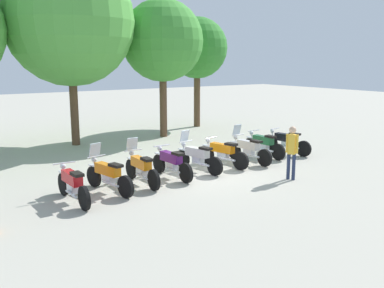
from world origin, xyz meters
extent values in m
plane|color=#ADA899|center=(0.00, 0.00, 0.00)|extent=(80.00, 80.00, 0.00)
cylinder|color=black|center=(-4.64, 0.07, 0.32)|extent=(0.12, 0.64, 0.64)
cylinder|color=black|center=(-4.58, -1.47, 0.32)|extent=(0.12, 0.64, 0.64)
cube|color=silver|center=(-4.64, 0.07, 0.66)|extent=(0.13, 0.36, 0.04)
cube|color=red|center=(-4.62, -0.65, 0.67)|extent=(0.30, 0.96, 0.30)
cube|color=silver|center=(-4.61, -0.70, 0.40)|extent=(0.24, 0.41, 0.24)
cube|color=black|center=(-4.60, -1.05, 0.86)|extent=(0.26, 0.45, 0.08)
cylinder|color=silver|center=(-4.64, -0.02, 0.64)|extent=(0.06, 0.23, 0.64)
cylinder|color=silver|center=(-4.64, -0.11, 0.97)|extent=(0.62, 0.06, 0.04)
sphere|color=silver|center=(-4.64, 0.02, 0.85)|extent=(0.17, 0.17, 0.16)
cylinder|color=silver|center=(-4.76, -1.01, 0.34)|extent=(0.10, 0.70, 0.07)
cylinder|color=black|center=(-3.63, 0.37, 0.32)|extent=(0.24, 0.65, 0.64)
cylinder|color=black|center=(-3.29, -1.14, 0.32)|extent=(0.24, 0.65, 0.64)
cube|color=silver|center=(-3.63, 0.37, 0.66)|extent=(0.20, 0.38, 0.04)
cube|color=orange|center=(-3.47, -0.34, 0.67)|extent=(0.46, 0.98, 0.30)
cube|color=silver|center=(-3.46, -0.39, 0.40)|extent=(0.30, 0.44, 0.24)
cube|color=black|center=(-3.38, -0.73, 0.86)|extent=(0.33, 0.48, 0.08)
cylinder|color=silver|center=(-3.61, 0.28, 0.64)|extent=(0.10, 0.23, 0.64)
cylinder|color=silver|center=(-3.59, 0.19, 0.97)|extent=(0.61, 0.17, 0.04)
sphere|color=silver|center=(-3.62, 0.32, 0.85)|extent=(0.19, 0.19, 0.16)
cylinder|color=silver|center=(-3.55, -0.71, 0.34)|extent=(0.22, 0.70, 0.07)
cube|color=silver|center=(-3.60, 0.25, 1.17)|extent=(0.38, 0.21, 0.39)
cylinder|color=black|center=(-2.30, 0.58, 0.32)|extent=(0.11, 0.64, 0.64)
cylinder|color=black|center=(-2.31, -0.97, 0.32)|extent=(0.11, 0.64, 0.64)
cube|color=silver|center=(-2.30, 0.58, 0.66)|extent=(0.12, 0.36, 0.04)
cube|color=orange|center=(-2.31, -0.15, 0.67)|extent=(0.27, 0.95, 0.30)
cube|color=silver|center=(-2.31, -0.20, 0.40)|extent=(0.22, 0.40, 0.24)
cube|color=black|center=(-2.31, -0.55, 0.86)|extent=(0.24, 0.44, 0.08)
cylinder|color=silver|center=(-2.30, 0.49, 0.64)|extent=(0.05, 0.23, 0.64)
cylinder|color=silver|center=(-2.30, 0.40, 0.97)|extent=(0.62, 0.04, 0.04)
sphere|color=silver|center=(-2.30, 0.53, 0.85)|extent=(0.16, 0.16, 0.16)
cylinder|color=silver|center=(-2.47, -0.50, 0.34)|extent=(0.08, 0.70, 0.07)
cube|color=silver|center=(-2.30, 0.46, 1.17)|extent=(0.36, 0.14, 0.39)
cylinder|color=black|center=(-1.20, 0.71, 0.32)|extent=(0.13, 0.64, 0.64)
cylinder|color=black|center=(-1.11, -0.84, 0.32)|extent=(0.13, 0.64, 0.64)
cube|color=silver|center=(-1.20, 0.71, 0.66)|extent=(0.14, 0.37, 0.04)
cube|color=#59196B|center=(-1.16, -0.01, 0.67)|extent=(0.31, 0.96, 0.30)
cube|color=silver|center=(-1.15, -0.06, 0.40)|extent=(0.24, 0.41, 0.24)
cube|color=black|center=(-1.13, -0.41, 0.86)|extent=(0.26, 0.45, 0.08)
cylinder|color=silver|center=(-1.19, 0.62, 0.64)|extent=(0.06, 0.23, 0.64)
cylinder|color=silver|center=(-1.19, 0.53, 0.97)|extent=(0.62, 0.07, 0.04)
sphere|color=silver|center=(-1.19, 0.66, 0.85)|extent=(0.17, 0.17, 0.16)
cylinder|color=silver|center=(-1.30, -0.37, 0.34)|extent=(0.11, 0.70, 0.07)
cylinder|color=black|center=(-0.15, 0.88, 0.32)|extent=(0.22, 0.65, 0.64)
cylinder|color=black|center=(0.15, -0.64, 0.32)|extent=(0.22, 0.65, 0.64)
cube|color=silver|center=(-0.15, 0.88, 0.66)|extent=(0.19, 0.38, 0.04)
cube|color=silver|center=(-0.01, 0.17, 0.67)|extent=(0.44, 0.98, 0.30)
cube|color=silver|center=(0.00, 0.12, 0.40)|extent=(0.29, 0.44, 0.24)
cube|color=black|center=(0.07, -0.22, 0.86)|extent=(0.32, 0.48, 0.08)
cylinder|color=silver|center=(-0.13, 0.79, 0.64)|extent=(0.09, 0.23, 0.64)
cylinder|color=silver|center=(-0.12, 0.70, 0.97)|extent=(0.62, 0.16, 0.04)
sphere|color=silver|center=(-0.14, 0.83, 0.85)|extent=(0.19, 0.19, 0.16)
cylinder|color=silver|center=(-0.10, -0.20, 0.34)|extent=(0.21, 0.70, 0.07)
cube|color=silver|center=(-0.13, 0.76, 1.17)|extent=(0.38, 0.20, 0.39)
cylinder|color=black|center=(0.97, 0.97, 0.32)|extent=(0.25, 0.65, 0.64)
cylinder|color=black|center=(1.34, -0.54, 0.32)|extent=(0.25, 0.65, 0.64)
cube|color=silver|center=(0.97, 0.97, 0.66)|extent=(0.20, 0.38, 0.04)
cube|color=orange|center=(1.14, 0.26, 0.67)|extent=(0.48, 0.98, 0.30)
cube|color=silver|center=(1.15, 0.22, 0.40)|extent=(0.31, 0.44, 0.24)
cube|color=black|center=(1.24, -0.12, 0.86)|extent=(0.34, 0.48, 0.08)
cylinder|color=silver|center=(0.99, 0.88, 0.64)|extent=(0.10, 0.23, 0.64)
cylinder|color=silver|center=(1.01, 0.79, 0.97)|extent=(0.61, 0.18, 0.04)
sphere|color=silver|center=(0.98, 0.92, 0.85)|extent=(0.19, 0.19, 0.16)
cylinder|color=silver|center=(1.07, -0.11, 0.34)|extent=(0.23, 0.70, 0.07)
cylinder|color=black|center=(2.24, 0.92, 0.32)|extent=(0.16, 0.65, 0.64)
cylinder|color=black|center=(2.37, -0.63, 0.32)|extent=(0.16, 0.65, 0.64)
cube|color=silver|center=(2.24, 0.92, 0.66)|extent=(0.15, 0.37, 0.04)
cube|color=silver|center=(2.30, 0.19, 0.67)|extent=(0.34, 0.97, 0.30)
cube|color=silver|center=(2.31, 0.14, 0.40)|extent=(0.25, 0.42, 0.24)
cube|color=black|center=(2.34, -0.20, 0.86)|extent=(0.28, 0.46, 0.08)
cylinder|color=silver|center=(2.25, 0.83, 0.64)|extent=(0.07, 0.23, 0.64)
cylinder|color=silver|center=(2.25, 0.74, 0.97)|extent=(0.62, 0.09, 0.04)
sphere|color=silver|center=(2.24, 0.87, 0.85)|extent=(0.17, 0.17, 0.16)
cylinder|color=silver|center=(2.17, -0.17, 0.34)|extent=(0.13, 0.70, 0.07)
cube|color=silver|center=(2.25, 0.80, 1.17)|extent=(0.37, 0.16, 0.39)
cylinder|color=black|center=(3.43, 1.36, 0.32)|extent=(0.13, 0.64, 0.64)
cylinder|color=black|center=(3.49, -0.19, 0.32)|extent=(0.13, 0.64, 0.64)
cube|color=silver|center=(3.43, 1.36, 0.66)|extent=(0.13, 0.36, 0.04)
cube|color=#1E6033|center=(3.46, 0.63, 0.67)|extent=(0.30, 0.96, 0.30)
cube|color=silver|center=(3.46, 0.58, 0.40)|extent=(0.24, 0.41, 0.24)
cube|color=black|center=(3.47, 0.23, 0.86)|extent=(0.26, 0.45, 0.08)
cylinder|color=silver|center=(3.43, 1.27, 0.64)|extent=(0.06, 0.23, 0.64)
cylinder|color=silver|center=(3.44, 1.18, 0.97)|extent=(0.62, 0.06, 0.04)
sphere|color=silver|center=(3.43, 1.31, 0.85)|extent=(0.17, 0.17, 0.16)
cylinder|color=silver|center=(3.31, 0.28, 0.34)|extent=(0.10, 0.70, 0.07)
cylinder|color=black|center=(4.45, 1.22, 0.32)|extent=(0.23, 0.65, 0.64)
cylinder|color=black|center=(4.77, -0.30, 0.32)|extent=(0.23, 0.65, 0.64)
cube|color=silver|center=(4.45, 1.22, 0.66)|extent=(0.19, 0.38, 0.04)
cube|color=black|center=(4.60, 0.51, 0.67)|extent=(0.45, 0.98, 0.30)
cube|color=silver|center=(4.61, 0.46, 0.40)|extent=(0.30, 0.44, 0.24)
cube|color=black|center=(4.69, 0.12, 0.86)|extent=(0.33, 0.48, 0.08)
cylinder|color=silver|center=(4.47, 1.13, 0.64)|extent=(0.10, 0.23, 0.64)
cylinder|color=silver|center=(4.49, 1.05, 0.97)|extent=(0.61, 0.16, 0.04)
sphere|color=silver|center=(4.46, 1.17, 0.85)|extent=(0.19, 0.19, 0.16)
cylinder|color=silver|center=(4.52, 0.14, 0.34)|extent=(0.21, 0.70, 0.07)
cylinder|color=#232D4C|center=(1.87, -2.27, 0.42)|extent=(0.15, 0.15, 0.84)
cylinder|color=#232D4C|center=(1.94, -2.42, 0.42)|extent=(0.15, 0.15, 0.84)
cube|color=gold|center=(1.90, -2.35, 1.15)|extent=(0.28, 0.29, 0.63)
cylinder|color=gold|center=(1.83, -2.20, 1.17)|extent=(0.11, 0.11, 0.60)
cylinder|color=gold|center=(1.98, -2.49, 1.17)|extent=(0.11, 0.11, 0.60)
sphere|color=#DBAD89|center=(1.90, -2.35, 1.61)|extent=(0.30, 0.30, 0.23)
cylinder|color=brown|center=(-1.95, 7.08, 1.73)|extent=(0.36, 0.36, 3.46)
sphere|color=#4C9E3D|center=(-1.95, 7.08, 5.40)|extent=(5.57, 5.57, 5.57)
cylinder|color=brown|center=(2.43, 6.74, 1.66)|extent=(0.36, 0.36, 3.31)
sphere|color=#3D8E33|center=(2.43, 6.74, 4.69)|extent=(3.94, 3.94, 3.94)
cylinder|color=brown|center=(5.68, 8.56, 1.63)|extent=(0.36, 0.36, 3.25)
sphere|color=#2D7A28|center=(5.68, 8.56, 4.44)|extent=(3.40, 3.40, 3.40)
camera|label=1|loc=(-7.99, -11.56, 3.75)|focal=39.78mm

